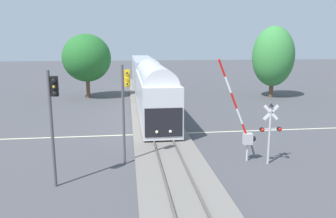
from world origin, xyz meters
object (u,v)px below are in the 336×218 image
commuter_train (147,79)px  oak_behind_train (87,58)px  crossing_gate_near (245,130)px  traffic_signal_near_left (53,111)px  maple_right_background (273,56)px  traffic_signal_median (125,99)px  crossing_signal_mast (270,127)px

commuter_train → oak_behind_train: (-7.80, 3.14, 2.57)m
crossing_gate_near → traffic_signal_near_left: 11.43m
oak_behind_train → maple_right_background: bearing=-5.4°
crossing_gate_near → traffic_signal_near_left: crossing_gate_near is taller
commuter_train → crossing_gate_near: crossing_gate_near is taller
traffic_signal_median → oak_behind_train: (-5.08, 25.51, 1.25)m
commuter_train → traffic_signal_near_left: 26.02m
traffic_signal_median → maple_right_background: size_ratio=0.64×
commuter_train → crossing_signal_mast: size_ratio=10.58×
traffic_signal_median → maple_right_background: 30.44m
crossing_signal_mast → traffic_signal_median: size_ratio=0.63×
commuter_train → traffic_signal_median: 22.58m
crossing_gate_near → crossing_signal_mast: (1.34, -0.69, 0.29)m
commuter_train → crossing_signal_mast: commuter_train is taller
traffic_signal_near_left → maple_right_background: (23.30, 25.99, 1.46)m
maple_right_background → commuter_train: bearing=-177.4°
crossing_gate_near → maple_right_background: 26.79m
oak_behind_train → crossing_gate_near: bearing=-64.3°
traffic_signal_median → traffic_signal_near_left: bearing=-141.6°
maple_right_background → traffic_signal_near_left: bearing=-131.9°
traffic_signal_near_left → maple_right_background: 34.93m
maple_right_background → oak_behind_train: bearing=174.6°
oak_behind_train → commuter_train: bearing=-21.9°
crossing_signal_mast → traffic_signal_median: traffic_signal_median is taller
crossing_signal_mast → traffic_signal_near_left: traffic_signal_near_left is taller
crossing_gate_near → maple_right_background: size_ratio=0.68×
commuter_train → maple_right_background: 17.24m
oak_behind_train → traffic_signal_near_left: bearing=-87.0°
traffic_signal_median → maple_right_background: bearing=49.6°
commuter_train → crossing_gate_near: bearing=-78.4°
crossing_gate_near → crossing_signal_mast: size_ratio=1.68×
traffic_signal_near_left → maple_right_background: size_ratio=0.64×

